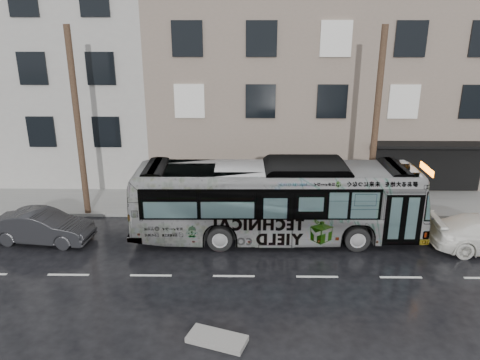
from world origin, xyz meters
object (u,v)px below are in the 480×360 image
Objects in this scene: utility_pole_rear at (78,124)px; bus at (276,201)px; sign_post at (392,192)px; dark_sedan at (42,227)px; utility_pole_front at (376,125)px.

utility_pole_rear is 10.02m from bus.
sign_post is 6.28m from bus.
utility_pole_rear is 5.02m from dark_sedan.
utility_pole_rear is 2.07× the size of dark_sedan.
sign_post is 0.19× the size of bus.
dark_sedan is at bearing -169.60° from sign_post.
utility_pole_front reaches higher than bus.
utility_pole_rear reaches higher than dark_sedan.
bus is at bearing -80.25° from dark_sedan.
bus is 10.37m from dark_sedan.
sign_post is (15.10, 0.00, -3.30)m from utility_pole_rear.
bus is at bearing -153.24° from utility_pole_front.
bus is at bearing -14.32° from utility_pole_rear.
utility_pole_front is 14.00m from utility_pole_rear.
sign_post is (1.10, 0.00, -3.30)m from utility_pole_front.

